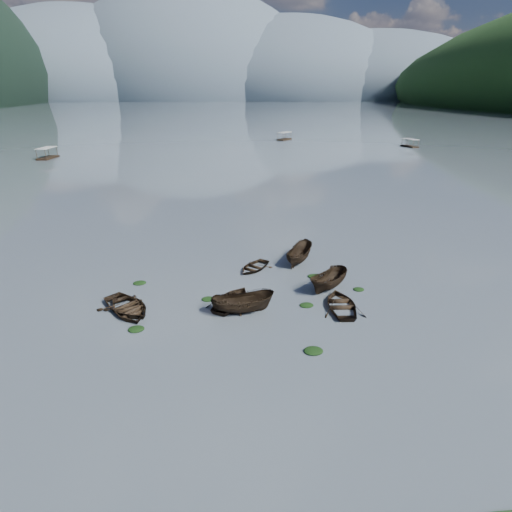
{
  "coord_description": "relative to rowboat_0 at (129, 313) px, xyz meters",
  "views": [
    {
      "loc": [
        -2.86,
        -20.91,
        15.7
      ],
      "look_at": [
        0.0,
        12.0,
        2.0
      ],
      "focal_mm": 28.0,
      "sensor_mm": 36.0,
      "label": 1
    }
  ],
  "objects": [
    {
      "name": "weed_clump_5",
      "position": [
        -0.09,
        5.06,
        0.0
      ],
      "size": [
        1.14,
        0.92,
        0.24
      ],
      "primitive_type": "ellipsoid",
      "color": "black",
      "rests_on": "ground"
    },
    {
      "name": "pontoon_right",
      "position": [
        64.6,
        92.72,
        0.0
      ],
      "size": [
        3.8,
        6.16,
        2.2
      ],
      "primitive_type": null,
      "rotation": [
        0.0,
        0.0,
        0.26
      ],
      "color": "black",
      "rests_on": "ground"
    },
    {
      "name": "weed_clump_7",
      "position": [
        15.51,
        5.09,
        0.0
      ],
      "size": [
        1.17,
        0.93,
        0.25
      ],
      "primitive_type": "ellipsoid",
      "color": "black",
      "rests_on": "ground"
    },
    {
      "name": "rowboat_6",
      "position": [
        -0.19,
        0.47,
        0.0
      ],
      "size": [
        5.91,
        6.0,
        1.02
      ],
      "primitive_type": "imported",
      "rotation": [
        0.0,
        0.0,
        0.74
      ],
      "color": "black",
      "rests_on": "ground"
    },
    {
      "name": "weed_clump_6",
      "position": [
        5.99,
        1.6,
        0.0
      ],
      "size": [
        1.07,
        0.89,
        0.22
      ],
      "primitive_type": "ellipsoid",
      "color": "black",
      "rests_on": "ground"
    },
    {
      "name": "ground_plane",
      "position": [
        10.26,
        -6.31,
        0.0
      ],
      "size": [
        2400.0,
        2400.0,
        0.0
      ],
      "primitive_type": "plane",
      "color": "#4E5962"
    },
    {
      "name": "rowboat_0",
      "position": [
        0.0,
        0.0,
        0.0
      ],
      "size": [
        4.91,
        5.41,
        0.92
      ],
      "primitive_type": "imported",
      "rotation": [
        0.0,
        0.0,
        0.5
      ],
      "color": "black",
      "rests_on": "ground"
    },
    {
      "name": "pontoon_left",
      "position": [
        -35.8,
        78.68,
        0.0
      ],
      "size": [
        3.47,
        6.93,
        2.56
      ],
      "primitive_type": null,
      "rotation": [
        0.0,
        0.0,
        -0.11
      ],
      "color": "black",
      "rests_on": "ground"
    },
    {
      "name": "haze_mtn_c",
      "position": [
        150.26,
        893.69,
        0.0
      ],
      "size": [
        520.0,
        520.0,
        260.0
      ],
      "primitive_type": "ellipsoid",
      "color": "#475666",
      "rests_on": "ground"
    },
    {
      "name": "weed_clump_1",
      "position": [
        7.73,
        1.41,
        0.0
      ],
      "size": [
        0.98,
        0.79,
        0.22
      ],
      "primitive_type": "ellipsoid",
      "color": "black",
      "rests_on": "ground"
    },
    {
      "name": "weed_clump_3",
      "position": [
        18.76,
        2.22,
        0.0
      ],
      "size": [
        0.94,
        0.8,
        0.21
      ],
      "primitive_type": "ellipsoid",
      "color": "black",
      "rests_on": "ground"
    },
    {
      "name": "rowboat_8",
      "position": [
        14.77,
        8.67,
        0.0
      ],
      "size": [
        4.03,
        5.11,
        1.87
      ],
      "primitive_type": "imported",
      "rotation": [
        0.0,
        0.0,
        2.61
      ],
      "color": "black",
      "rests_on": "ground"
    },
    {
      "name": "rowboat_5",
      "position": [
        16.23,
        2.63,
        0.0
      ],
      "size": [
        4.73,
        4.51,
        1.84
      ],
      "primitive_type": "imported",
      "rotation": [
        0.0,
        0.0,
        -0.84
      ],
      "color": "black",
      "rests_on": "ground"
    },
    {
      "name": "rowboat_1",
      "position": [
        7.95,
        0.84,
        0.0
      ],
      "size": [
        5.07,
        5.54,
        0.94
      ],
      "primitive_type": "imported",
      "rotation": [
        0.0,
        0.0,
        2.61
      ],
      "color": "black",
      "rests_on": "ground"
    },
    {
      "name": "haze_mtn_d",
      "position": [
        330.26,
        893.69,
        0.0
      ],
      "size": [
        520.0,
        520.0,
        220.0
      ],
      "primitive_type": "ellipsoid",
      "color": "#475666",
      "rests_on": "ground"
    },
    {
      "name": "pontoon_centre",
      "position": [
        29.56,
        114.57,
        0.0
      ],
      "size": [
        5.95,
        6.56,
        2.41
      ],
      "primitive_type": null,
      "rotation": [
        0.0,
        0.0,
        -0.67
      ],
      "color": "black",
      "rests_on": "ground"
    },
    {
      "name": "weed_clump_4",
      "position": [
        13.76,
        -0.09,
        0.0
      ],
      "size": [
        1.11,
        0.88,
        0.23
      ],
      "primitive_type": "ellipsoid",
      "color": "black",
      "rests_on": "ground"
    },
    {
      "name": "weed_clump_2",
      "position": [
        12.99,
        -6.05,
        0.0
      ],
      "size": [
        1.27,
        1.02,
        0.28
      ],
      "primitive_type": "ellipsoid",
      "color": "black",
      "rests_on": "ground"
    },
    {
      "name": "rowboat_3",
      "position": [
        16.42,
        -0.59,
        0.0
      ],
      "size": [
        3.53,
        4.75,
        0.94
      ],
      "primitive_type": "imported",
      "rotation": [
        0.0,
        0.0,
        3.08
      ],
      "color": "black",
      "rests_on": "ground"
    },
    {
      "name": "haze_mtn_a",
      "position": [
        -249.74,
        893.69,
        0.0
      ],
      "size": [
        520.0,
        520.0,
        280.0
      ],
      "primitive_type": "ellipsoid",
      "color": "#475666",
      "rests_on": "ground"
    },
    {
      "name": "weed_clump_0",
      "position": [
        1.01,
        -2.43,
        0.0
      ],
      "size": [
        1.17,
        0.95,
        0.25
      ],
      "primitive_type": "ellipsoid",
      "color": "black",
      "rests_on": "ground"
    },
    {
      "name": "rowboat_2",
      "position": [
        8.7,
        -0.63,
        0.0
      ],
      "size": [
        4.98,
        2.21,
        1.87
      ],
      "primitive_type": "imported",
      "rotation": [
        0.0,
        0.0,
        1.65
      ],
      "color": "black",
      "rests_on": "ground"
    },
    {
      "name": "haze_mtn_b",
      "position": [
        -49.74,
        893.69,
        0.0
      ],
      "size": [
        520.0,
        520.0,
        340.0
      ],
      "primitive_type": "ellipsoid",
      "color": "#475666",
      "rests_on": "ground"
    },
    {
      "name": "rowboat_7",
      "position": [
        10.21,
        7.31,
        0.0
      ],
      "size": [
        4.51,
        4.68,
        0.79
      ],
      "primitive_type": "imported",
      "rotation": [
        0.0,
        0.0,
        5.61
      ],
      "color": "black",
      "rests_on": "ground"
    }
  ]
}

